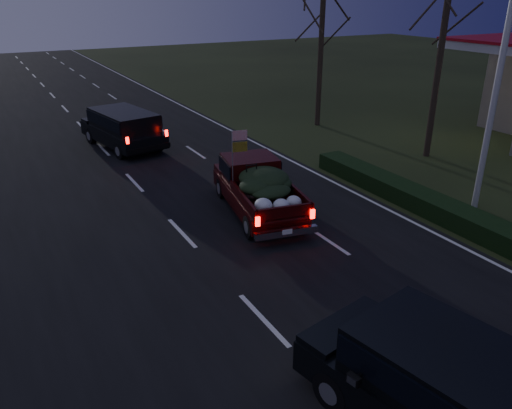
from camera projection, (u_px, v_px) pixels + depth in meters
name	position (u px, v px, depth m)	size (l,w,h in m)	color
ground	(263.00, 320.00, 11.25)	(120.00, 120.00, 0.00)	black
road_asphalt	(263.00, 320.00, 11.24)	(14.00, 120.00, 0.02)	black
hedge_row	(417.00, 199.00, 17.03)	(1.00, 10.00, 0.60)	black
light_pole	(505.00, 40.00, 14.94)	(0.50, 0.90, 9.16)	silver
bare_tree_mid	(447.00, 4.00, 19.95)	(3.60, 3.60, 8.50)	black
bare_tree_far	(322.00, 25.00, 25.56)	(3.60, 3.60, 7.00)	black
pickup_truck	(258.00, 185.00, 16.39)	(2.72, 5.10, 2.54)	#320706
lead_suv	(123.00, 125.00, 23.15)	(2.93, 5.28, 1.44)	black
rear_suv	(461.00, 391.00, 7.78)	(3.02, 5.33, 1.44)	black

